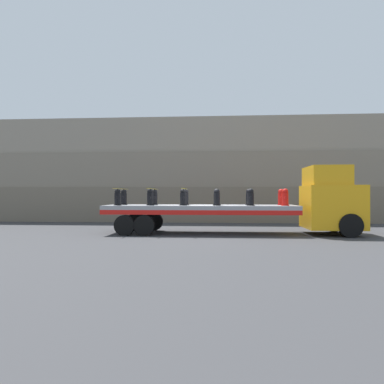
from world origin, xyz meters
The scene contains 19 objects.
ground_plane centered at (0.00, 0.00, 0.00)m, with size 120.00×120.00×0.00m, color #38383A.
rock_cliff centered at (0.00, 8.05, 3.41)m, with size 60.00×3.30×6.82m.
truck_cab centered at (5.95, 0.00, 1.52)m, with size 2.38×2.66×3.05m.
flatbed_trailer centered at (-0.53, 0.00, 1.06)m, with size 8.70×2.59×1.30m.
fire_hydrant_black_near_0 centered at (-3.75, -0.55, 1.67)m, with size 0.35×0.55×0.75m.
fire_hydrant_black_far_0 centered at (-3.75, 0.55, 1.67)m, with size 0.35×0.55×0.75m.
fire_hydrant_black_near_1 centered at (-2.25, -0.55, 1.67)m, with size 0.35×0.55×0.75m.
fire_hydrant_black_far_1 centered at (-2.25, 0.55, 1.67)m, with size 0.35×0.55×0.75m.
fire_hydrant_black_near_2 centered at (-0.75, -0.55, 1.67)m, with size 0.35×0.55×0.75m.
fire_hydrant_black_far_2 centered at (-0.75, 0.55, 1.67)m, with size 0.35×0.55×0.75m.
fire_hydrant_black_near_3 centered at (0.75, -0.55, 1.67)m, with size 0.35×0.55×0.75m.
fire_hydrant_black_far_3 centered at (0.75, 0.55, 1.67)m, with size 0.35×0.55×0.75m.
fire_hydrant_black_near_4 centered at (2.25, -0.55, 1.67)m, with size 0.35×0.55×0.75m.
fire_hydrant_black_far_4 centered at (2.25, 0.55, 1.67)m, with size 0.35×0.55×0.75m.
fire_hydrant_red_near_5 centered at (3.75, -0.55, 1.67)m, with size 0.35×0.55×0.75m.
fire_hydrant_red_far_5 centered at (3.75, 0.55, 1.67)m, with size 0.35×0.55×0.75m.
cargo_strap_rear centered at (-3.75, 0.00, 2.06)m, with size 0.05×2.69×0.01m.
cargo_strap_middle centered at (-2.25, 0.00, 2.06)m, with size 0.05×2.69×0.01m.
cargo_strap_front centered at (-0.75, 0.00, 2.06)m, with size 0.05×2.69×0.01m.
Camera 1 is at (0.92, -17.21, 1.80)m, focal length 35.00 mm.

